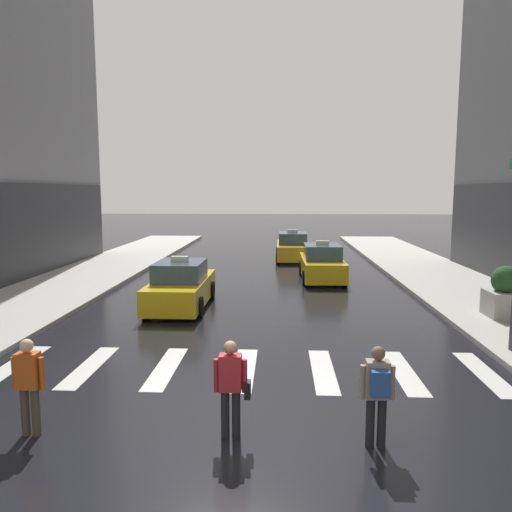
% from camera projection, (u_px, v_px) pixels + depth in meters
% --- Properties ---
extents(ground_plane, '(160.00, 160.00, 0.00)m').
position_uv_depth(ground_plane, '(231.00, 433.00, 8.34)').
color(ground_plane, black).
extents(crosswalk_markings, '(11.30, 2.80, 0.01)m').
position_uv_depth(crosswalk_markings, '(244.00, 369.00, 11.32)').
color(crosswalk_markings, silver).
rests_on(crosswalk_markings, ground).
extents(taxi_lead, '(1.95, 4.55, 1.80)m').
position_uv_depth(taxi_lead, '(181.00, 286.00, 17.32)').
color(taxi_lead, yellow).
rests_on(taxi_lead, ground).
extents(taxi_second, '(1.98, 4.56, 1.80)m').
position_uv_depth(taxi_second, '(322.00, 264.00, 22.70)').
color(taxi_second, yellow).
rests_on(taxi_second, ground).
extents(taxi_third, '(1.94, 4.54, 1.80)m').
position_uv_depth(taxi_third, '(292.00, 248.00, 29.19)').
color(taxi_third, gold).
rests_on(taxi_third, ground).
extents(pedestrian_with_backpack, '(0.55, 0.43, 1.65)m').
position_uv_depth(pedestrian_with_backpack, '(377.00, 389.00, 7.73)').
color(pedestrian_with_backpack, black).
rests_on(pedestrian_with_backpack, ground).
extents(pedestrian_with_handbag, '(0.60, 0.24, 1.65)m').
position_uv_depth(pedestrian_with_handbag, '(231.00, 384.00, 8.05)').
color(pedestrian_with_handbag, black).
rests_on(pedestrian_with_handbag, ground).
extents(pedestrian_plain_coat, '(0.55, 0.24, 1.65)m').
position_uv_depth(pedestrian_plain_coat, '(29.00, 381.00, 8.15)').
color(pedestrian_plain_coat, '#473D33').
rests_on(pedestrian_plain_coat, ground).
extents(planter_near_corner, '(1.10, 1.10, 1.60)m').
position_uv_depth(planter_near_corner, '(506.00, 294.00, 15.38)').
color(planter_near_corner, '#A8A399').
rests_on(planter_near_corner, curb_right).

